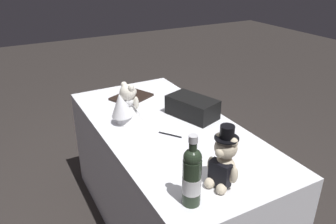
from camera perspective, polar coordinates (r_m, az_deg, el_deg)
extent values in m
plane|color=#2D2826|center=(2.49, 0.00, -18.35)|extent=(12.00, 12.00, 0.00)
cube|color=white|center=(2.24, 0.00, -11.24)|extent=(1.62, 0.79, 0.77)
ellipsoid|color=beige|center=(1.54, 9.54, -9.82)|extent=(0.12, 0.10, 0.15)
cube|color=black|center=(1.51, 8.87, -10.35)|extent=(0.11, 0.08, 0.11)
sphere|color=beige|center=(1.47, 9.87, -6.01)|extent=(0.10, 0.10, 0.10)
sphere|color=beige|center=(1.44, 8.91, -6.90)|extent=(0.04, 0.04, 0.04)
sphere|color=beige|center=(1.47, 8.82, -4.19)|extent=(0.04, 0.04, 0.04)
sphere|color=beige|center=(1.43, 11.18, -5.09)|extent=(0.04, 0.04, 0.04)
ellipsoid|color=beige|center=(1.55, 7.37, -8.89)|extent=(0.03, 0.03, 0.08)
ellipsoid|color=beige|center=(1.49, 11.23, -10.54)|extent=(0.03, 0.03, 0.08)
sphere|color=beige|center=(1.54, 7.12, -11.95)|extent=(0.05, 0.05, 0.05)
sphere|color=beige|center=(1.51, 9.13, -12.87)|extent=(0.05, 0.05, 0.05)
cylinder|color=black|center=(1.45, 10.00, -4.43)|extent=(0.11, 0.11, 0.01)
cylinder|color=black|center=(1.43, 10.10, -3.35)|extent=(0.06, 0.06, 0.06)
cone|color=white|center=(2.09, -6.74, 0.35)|extent=(0.18, 0.18, 0.15)
ellipsoid|color=white|center=(2.06, -6.83, 1.94)|extent=(0.08, 0.07, 0.07)
sphere|color=white|center=(2.04, -6.91, 3.35)|extent=(0.10, 0.10, 0.10)
sphere|color=white|center=(2.07, -5.95, 3.51)|extent=(0.04, 0.04, 0.04)
sphere|color=white|center=(2.00, -6.36, 4.15)|extent=(0.04, 0.04, 0.04)
sphere|color=white|center=(2.06, -7.56, 4.66)|extent=(0.04, 0.04, 0.04)
ellipsoid|color=white|center=(2.04, -5.46, 1.55)|extent=(0.03, 0.03, 0.08)
ellipsoid|color=white|center=(2.12, -7.14, 2.35)|extent=(0.03, 0.03, 0.08)
cone|color=white|center=(2.04, -8.06, 1.29)|extent=(0.17, 0.18, 0.16)
cylinder|color=#253222|center=(1.40, 4.07, -11.90)|extent=(0.08, 0.08, 0.21)
sphere|color=#253222|center=(1.33, 4.23, -7.77)|extent=(0.08, 0.08, 0.08)
cylinder|color=#253222|center=(1.30, 4.30, -5.84)|extent=(0.03, 0.03, 0.08)
cylinder|color=silver|center=(1.28, 4.35, -4.61)|extent=(0.04, 0.04, 0.03)
cylinder|color=silver|center=(1.40, 4.06, -12.24)|extent=(0.08, 0.08, 0.07)
cylinder|color=black|center=(1.94, 0.37, -3.91)|extent=(0.12, 0.09, 0.01)
cone|color=silver|center=(1.97, -1.54, -3.47)|extent=(0.01, 0.01, 0.01)
cube|color=black|center=(2.15, 4.17, 0.82)|extent=(0.36, 0.27, 0.13)
cube|color=#B7B7BF|center=(2.17, 6.44, 0.99)|extent=(0.04, 0.02, 0.03)
cube|color=black|center=(2.46, -6.28, 2.58)|extent=(0.30, 0.33, 0.02)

